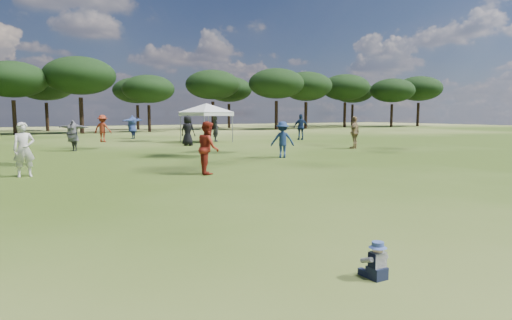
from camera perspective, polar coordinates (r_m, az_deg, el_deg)
The scene contains 4 objects.
tree_line at distance 49.44m, azimuth -23.99°, elevation 9.68°, with size 108.78×17.63×7.77m.
tent_right at distance 29.78m, azimuth -6.64°, elevation 7.27°, with size 5.25×5.25×2.98m.
toddler at distance 5.50m, azimuth 15.73°, elevation -12.95°, with size 0.30×0.34×0.46m.
festival_crowd at distance 25.26m, azimuth -21.74°, elevation 3.34°, with size 30.32×22.65×1.93m.
Camera 1 is at (-3.59, -1.55, 1.99)m, focal length 30.00 mm.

